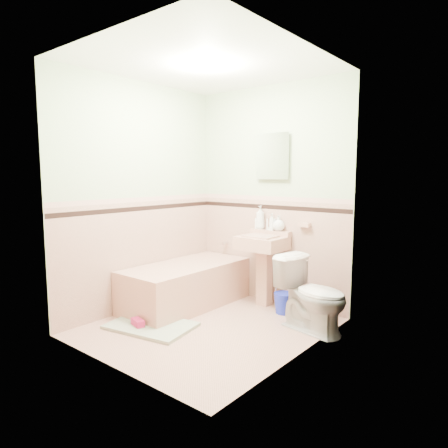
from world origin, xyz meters
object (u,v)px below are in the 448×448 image
Objects in this scene: medicine_cabinet at (273,156)px; soap_bottle_left at (260,217)px; bucket at (284,303)px; toilet at (313,295)px; soap_bottle_right at (279,223)px; shoe at (138,322)px; sink at (261,272)px; soap_bottle_mid at (272,222)px; bathtub at (186,286)px.

medicine_cabinet is 0.72m from soap_bottle_left.
toilet is at bearing -29.13° from bucket.
soap_bottle_right is 1.02m from toilet.
soap_bottle_left is 0.26m from soap_bottle_right.
soap_bottle_right is (0.25, 0.00, -0.05)m from soap_bottle_left.
shoe is (-0.39, -1.52, -0.93)m from soap_bottle_left.
sink is 3.61× the size of bucket.
bucket is (0.31, -0.22, -0.84)m from soap_bottle_mid.
medicine_cabinet is 1.64m from bucket.
bucket is at bearing 25.75° from bathtub.
medicine_cabinet is 0.75m from soap_bottle_mid.
bathtub is at bearing -132.58° from medicine_cabinet.
soap_bottle_right is 0.78× the size of bucket.
toilet is at bearing -27.19° from soap_bottle_left.
shoe is (-0.54, -1.34, -0.34)m from sink.
shoe is at bearing -110.08° from soap_bottle_mid.
soap_bottle_left reaches higher than bathtub.
medicine_cabinet is at bearing 114.14° from soap_bottle_mid.
soap_bottle_left reaches higher than shoe.
toilet is (0.68, -0.48, -0.59)m from soap_bottle_right.
soap_bottle_left is 1.66× the size of shoe.
soap_bottle_left is 1.58× the size of soap_bottle_right.
bathtub is at bearing -142.07° from sink.
sink is at bearing 37.93° from bathtub.
soap_bottle_mid is at bearing 0.00° from soap_bottle_left.
medicine_cabinet is 0.69× the size of toilet.
medicine_cabinet is 2.86× the size of soap_bottle_right.
bathtub is at bearing -137.94° from soap_bottle_right.
bucket is at bearing 71.15° from toilet.
bathtub is 1.13m from bucket.
sink is 1.13× the size of toilet.
toilet is 3.20× the size of bucket.
bathtub is at bearing -134.32° from soap_bottle_mid.
soap_bottle_left is at bearing 180.00° from soap_bottle_right.
shoe is at bearing -112.04° from sink.
bathtub is at bearing -154.25° from bucket.
soap_bottle_right is at bearing 59.27° from sink.
shoe is at bearing -80.22° from bathtub.
soap_bottle_right reaches higher than bucket.
shoe is (0.14, -0.81, -0.16)m from bathtub.
sink reaches higher than bucket.
soap_bottle_left is at bearing 90.50° from shoe.
shoe is (-0.55, -1.52, -0.89)m from soap_bottle_mid.
soap_bottle_right is 1.87m from shoe.
bucket reaches higher than shoe.
soap_bottle_mid reaches higher than sink.
soap_bottle_mid is 0.09m from soap_bottle_right.
sink is 1.31m from medicine_cabinet.
bucket is at bearing 71.16° from shoe.
soap_bottle_right is at bearing 42.06° from bathtub.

